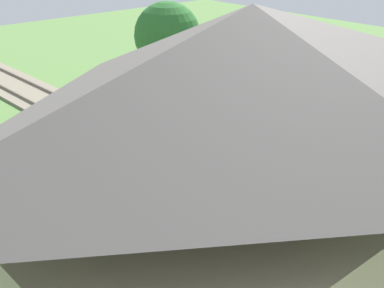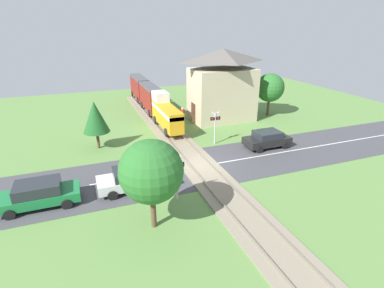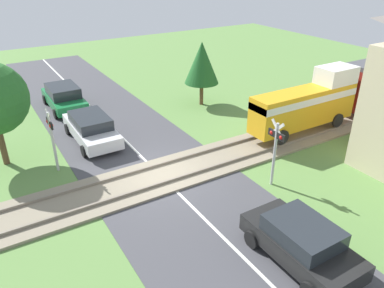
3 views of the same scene
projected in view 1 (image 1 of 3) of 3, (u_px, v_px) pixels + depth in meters
name	position (u px, v px, depth m)	size (l,w,h in m)	color
ground_plane	(164.00, 161.00, 19.78)	(60.00, 60.00, 0.00)	#5B8442
road_surface	(164.00, 161.00, 19.78)	(48.00, 6.40, 0.02)	#424247
track_bed	(164.00, 160.00, 19.76)	(2.80, 48.00, 0.24)	gray
car_near_crossing	(232.00, 104.00, 23.55)	(4.56, 1.95, 1.43)	silver
car_far_side	(3.00, 223.00, 14.39)	(3.87, 1.96, 1.43)	black
car_behind_queue	(308.00, 80.00, 26.88)	(4.40, 2.02, 1.48)	#197038
crossing_signal_west_approach	(162.00, 77.00, 23.39)	(0.90, 0.18, 2.92)	#B7B7B7
crossing_signal_east_approach	(164.00, 172.00, 14.70)	(0.90, 0.18, 2.92)	#B7B7B7
station_building	(241.00, 283.00, 7.47)	(6.95, 4.65, 7.45)	#C6B793
tree_beyond_track	(167.00, 35.00, 25.35)	(3.18, 3.18, 4.77)	brown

